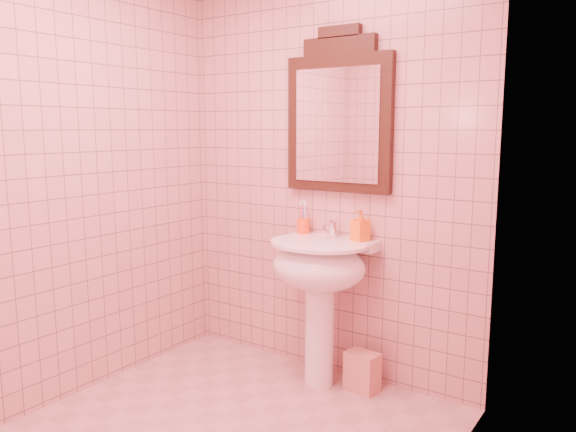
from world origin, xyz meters
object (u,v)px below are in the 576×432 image
Objects in this scene: toothbrush_cup at (303,226)px; towel at (362,371)px; mirror at (338,116)px; soap_dispenser at (360,225)px; pedestal_sink at (319,276)px.

toothbrush_cup is 0.93m from towel.
mirror reaches higher than soap_dispenser.
pedestal_sink is at bearing -163.18° from towel.
toothbrush_cup is at bearing -161.28° from soap_dispenser.
mirror is 4.13× the size of towel.
mirror reaches higher than pedestal_sink.
soap_dispenser is at bearing 38.57° from pedestal_sink.
mirror is (0.00, 0.20, 0.91)m from pedestal_sink.
mirror is at bearing 90.00° from pedestal_sink.
soap_dispenser reaches higher than pedestal_sink.
toothbrush_cup is 0.97× the size of soap_dispenser.
pedestal_sink is 4.87× the size of toothbrush_cup.
towel is (0.46, -0.09, -0.80)m from toothbrush_cup.
towel is at bearing 16.82° from pedestal_sink.
toothbrush_cup is 0.40m from soap_dispenser.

